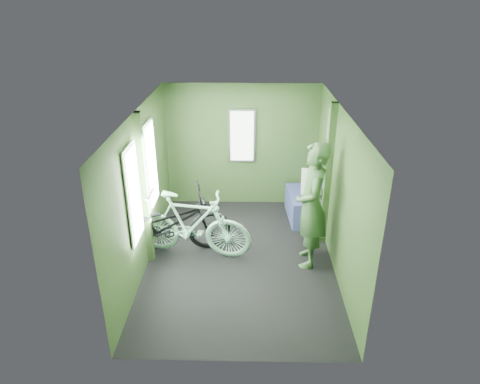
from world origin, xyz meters
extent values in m
plane|color=black|center=(0.00, 0.00, 0.00)|extent=(4.00, 4.00, 0.00)
cube|color=silver|center=(0.00, 0.00, 2.30)|extent=(2.80, 4.00, 0.02)
cube|color=#355326|center=(0.00, 2.00, 1.15)|extent=(2.80, 0.02, 2.30)
cube|color=#355326|center=(0.00, -2.00, 1.15)|extent=(2.80, 0.02, 2.30)
cube|color=#355326|center=(-1.40, 0.00, 1.15)|extent=(0.02, 4.00, 2.30)
cube|color=#355326|center=(1.40, 0.00, 1.15)|extent=(0.02, 4.00, 2.30)
cube|color=#355326|center=(-1.36, 0.00, 1.15)|extent=(0.08, 0.12, 2.30)
cube|color=silver|center=(-1.35, -0.55, 1.35)|extent=(0.02, 0.56, 1.34)
cube|color=silver|center=(-1.35, 0.55, 1.35)|extent=(0.02, 0.56, 1.34)
cube|color=white|center=(-1.34, -0.55, 1.88)|extent=(0.00, 0.12, 0.12)
cube|color=white|center=(-1.34, 0.55, 1.88)|extent=(0.00, 0.12, 0.12)
cylinder|color=silver|center=(-1.29, 0.00, 1.10)|extent=(0.03, 0.40, 0.03)
cube|color=#355326|center=(1.35, 0.60, 1.15)|extent=(0.10, 0.10, 2.30)
cube|color=white|center=(1.38, 0.90, 1.85)|extent=(0.02, 0.40, 0.50)
cube|color=silver|center=(0.00, 1.96, 1.35)|extent=(0.50, 0.02, 1.00)
imported|color=black|center=(-1.12, 0.12, 0.00)|extent=(2.16, 1.32, 1.13)
imported|color=#9EE9C5|center=(-0.74, 0.10, 0.00)|extent=(1.93, 0.99, 1.17)
imported|color=#385C32|center=(1.03, -0.03, 0.95)|extent=(0.50, 0.73, 1.90)
cube|color=silver|center=(1.05, 0.27, 1.20)|extent=(0.32, 0.21, 0.36)
cube|color=gray|center=(1.26, 0.80, 0.38)|extent=(0.23, 0.32, 0.77)
cube|color=navy|center=(1.12, 1.37, 0.24)|extent=(0.60, 1.00, 0.48)
cube|color=navy|center=(1.36, 1.37, 0.75)|extent=(0.13, 0.96, 0.53)
camera|label=1|loc=(0.11, -5.51, 3.73)|focal=32.00mm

